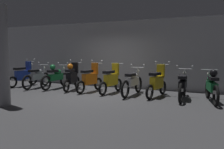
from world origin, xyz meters
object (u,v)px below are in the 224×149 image
at_px(motorbike_slot_8, 183,85).
at_px(support_pillar, 1,56).
at_px(motorbike_slot_5, 111,80).
at_px(motorbike_slot_6, 133,82).
at_px(motorbike_slot_7, 157,82).
at_px(motorbike_slot_2, 56,77).
at_px(motorbike_slot_4, 90,79).
at_px(motorbike_slot_0, 23,75).
at_px(motorbike_slot_1, 37,77).
at_px(motorbike_slot_9, 212,86).
at_px(motorbike_slot_3, 72,77).

height_order(motorbike_slot_8, support_pillar, support_pillar).
height_order(motorbike_slot_5, support_pillar, support_pillar).
distance_m(motorbike_slot_6, motorbike_slot_7, 0.92).
distance_m(motorbike_slot_5, motorbike_slot_8, 2.73).
bearing_deg(motorbike_slot_2, motorbike_slot_4, -4.00).
xyz_separation_m(motorbike_slot_0, motorbike_slot_1, (0.91, -0.09, -0.04)).
height_order(motorbike_slot_1, motorbike_slot_7, motorbike_slot_7).
relative_size(motorbike_slot_0, motorbike_slot_8, 0.86).
xyz_separation_m(motorbike_slot_6, support_pillar, (-3.05, -3.18, 1.02)).
bearing_deg(motorbike_slot_7, motorbike_slot_9, -3.66).
xyz_separation_m(motorbike_slot_1, motorbike_slot_8, (6.39, 0.02, 0.00)).
height_order(motorbike_slot_6, support_pillar, support_pillar).
bearing_deg(motorbike_slot_9, motorbike_slot_6, 178.72).
bearing_deg(motorbike_slot_0, motorbike_slot_1, -5.81).
xyz_separation_m(motorbike_slot_2, motorbike_slot_6, (3.65, -0.14, -0.04)).
height_order(motorbike_slot_3, support_pillar, support_pillar).
distance_m(motorbike_slot_1, support_pillar, 3.63).
bearing_deg(motorbike_slot_3, motorbike_slot_2, 175.72).
distance_m(motorbike_slot_7, motorbike_slot_9, 1.82).
height_order(motorbike_slot_0, motorbike_slot_6, motorbike_slot_0).
relative_size(motorbike_slot_3, motorbike_slot_4, 1.00).
distance_m(motorbike_slot_0, motorbike_slot_6, 5.47).
relative_size(motorbike_slot_9, support_pillar, 0.64).
distance_m(motorbike_slot_3, motorbike_slot_9, 5.48).
bearing_deg(motorbike_slot_2, motorbike_slot_8, -1.70).
bearing_deg(motorbike_slot_4, motorbike_slot_6, -0.28).
xyz_separation_m(motorbike_slot_4, motorbike_slot_5, (0.91, 0.08, -0.00)).
relative_size(motorbike_slot_3, support_pillar, 0.55).
bearing_deg(motorbike_slot_6, motorbike_slot_2, 177.85).
distance_m(motorbike_slot_1, motorbike_slot_7, 5.49).
distance_m(motorbike_slot_3, motorbike_slot_6, 2.75).
relative_size(motorbike_slot_1, motorbike_slot_6, 1.00).
bearing_deg(motorbike_slot_5, motorbike_slot_8, -2.42).
xyz_separation_m(motorbike_slot_0, motorbike_slot_9, (8.21, -0.11, -0.00)).
xyz_separation_m(motorbike_slot_2, motorbike_slot_9, (6.39, -0.20, -0.00)).
height_order(motorbike_slot_1, support_pillar, support_pillar).
bearing_deg(motorbike_slot_3, motorbike_slot_1, -176.53).
bearing_deg(support_pillar, motorbike_slot_1, 115.74).
height_order(motorbike_slot_4, motorbike_slot_7, same).
height_order(motorbike_slot_1, motorbike_slot_2, same).
xyz_separation_m(motorbike_slot_1, motorbike_slot_5, (3.66, 0.13, 0.03)).
bearing_deg(support_pillar, motorbike_slot_4, 68.87).
height_order(motorbike_slot_1, motorbike_slot_9, motorbike_slot_1).
bearing_deg(motorbike_slot_9, motorbike_slot_2, 178.22).
bearing_deg(motorbike_slot_2, support_pillar, -79.77).
relative_size(motorbike_slot_8, motorbike_slot_9, 1.01).
bearing_deg(motorbike_slot_6, motorbike_slot_3, 178.56).
distance_m(motorbike_slot_0, motorbike_slot_7, 6.39).
distance_m(motorbike_slot_0, motorbike_slot_1, 0.91).
bearing_deg(motorbike_slot_0, motorbike_slot_9, -0.78).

